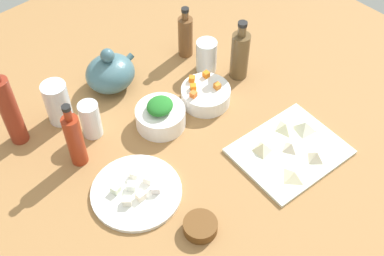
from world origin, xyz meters
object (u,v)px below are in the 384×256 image
bowl_greens (161,117)px  teapot (110,73)px  bowl_small_side (200,226)px  bottle_3 (185,36)px  drinking_glass_1 (91,120)px  cutting_board (289,151)px  plate_tofu (136,192)px  bottle_0 (240,54)px  bottle_2 (75,139)px  bowl_carrots (206,95)px  bottle_1 (9,110)px  drinking_glass_0 (57,103)px  drinking_glass_2 (206,56)px

bowl_greens → teapot: teapot is taller
bowl_small_side → bottle_3: bearing=51.1°
bowl_greens → drinking_glass_1: 20.53cm
cutting_board → plate_tofu: bearing=155.6°
plate_tofu → drinking_glass_1: drinking_glass_1 is taller
bottle_0 → bottle_2: bearing=174.7°
bottle_2 → cutting_board: bearing=-39.8°
bowl_small_side → bottle_0: bearing=34.7°
cutting_board → bottle_3: 53.80cm
plate_tofu → bowl_greens: bearing=35.0°
bowl_carrots → plate_tofu: bearing=-161.4°
bowl_greens → bowl_carrots: bearing=-7.1°
bowl_greens → bottle_0: (33.01, -0.49, 5.69)cm
bottle_3 → drinking_glass_1: (-44.65, -8.49, -1.87)cm
plate_tofu → bottle_0: 56.50cm
bottle_1 → bottle_0: bearing=-19.7°
bowl_carrots → bowl_small_side: bowl_carrots is taller
bottle_3 → drinking_glass_1: size_ratio=1.58×
bowl_carrots → teapot: 31.12cm
bowl_carrots → bottle_1: 57.88cm
bottle_3 → drinking_glass_0: bearing=176.7°
cutting_board → bottle_3: bottle_3 is taller
teapot → plate_tofu: bearing=-117.8°
bowl_small_side → bottle_0: bottle_0 is taller
drinking_glass_0 → bottle_3: bearing=-3.3°
plate_tofu → drinking_glass_2: 53.85cm
bottle_1 → bowl_small_side: bearing=-72.4°
plate_tofu → drinking_glass_1: 26.43cm
teapot → bottle_3: bearing=-8.2°
drinking_glass_0 → drinking_glass_2: (48.10, -13.44, -1.26)cm
bottle_2 → bottle_3: bearing=15.1°
cutting_board → teapot: bearing=110.3°
bottle_0 → bottle_1: (-67.36, 24.07, 3.49)cm
bottle_1 → drinking_glass_1: bottle_1 is taller
cutting_board → drinking_glass_1: 58.19cm
teapot → drinking_glass_1: bearing=-142.3°
drinking_glass_0 → plate_tofu: bearing=-90.2°
plate_tofu → bowl_carrots: 39.81cm
bowl_greens → bowl_carrots: size_ratio=0.97×
teapot → bottle_0: 41.62cm
bottle_3 → drinking_glass_2: bearing=-91.7°
cutting_board → bottle_0: bearing=68.7°
bowl_greens → bottle_0: size_ratio=0.70×
bowl_greens → bottle_1: bottle_1 is taller
bowl_greens → bottle_2: bearing=169.2°
cutting_board → bottle_0: (12.85, 32.94, 8.28)cm
drinking_glass_0 → drinking_glass_2: 49.96cm
bowl_carrots → drinking_glass_1: size_ratio=1.31×
bowl_carrots → bottle_3: size_ratio=0.83×
teapot → drinking_glass_1: teapot is taller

